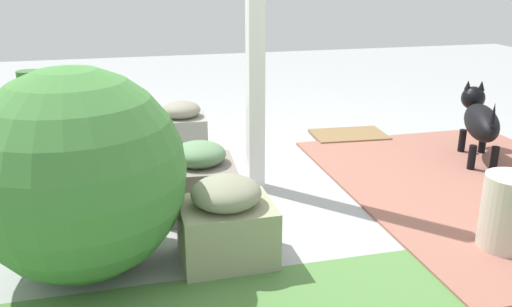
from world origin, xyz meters
The scene contains 13 objects.
ground_plane centered at (0.00, 0.00, 0.00)m, with size 12.00×12.00×0.00m, color #9D9F9E.
brick_path centered at (-1.08, 0.37, 0.01)m, with size 1.80×2.40×0.02m, color #965E4F.
porch_pillar centered at (0.37, -0.04, 1.10)m, with size 0.10×0.10×2.20m, color white.
stone_planter_nearest centered at (0.76, -0.84, 0.20)m, with size 0.40×0.38×0.42m.
stone_planter_mid centered at (0.78, 0.27, 0.20)m, with size 0.44×0.45×0.44m.
stone_planter_far centered at (0.73, 0.85, 0.20)m, with size 0.46×0.38×0.44m.
round_shrub centered at (1.41, 0.79, 0.50)m, with size 0.99×0.99×0.99m, color #43803B.
terracotta_pot_tall centered at (1.74, -0.33, 0.28)m, with size 0.26×0.26×0.79m.
terracotta_pot_spiky centered at (1.93, -0.82, 0.29)m, with size 0.31×0.31×0.61m.
terracotta_pot_broad centered at (1.41, -0.72, 0.28)m, with size 0.39×0.39×0.45m.
dog centered at (-1.38, -0.14, 0.32)m, with size 0.49×0.78×0.55m.
ceramic_urn centered at (-0.68, 1.11, 0.20)m, with size 0.28×0.28×0.41m, color beige.
doormat centered at (-0.70, -0.93, 0.01)m, with size 0.63×0.40×0.03m, color olive.
Camera 1 is at (1.18, 3.19, 1.38)m, focal length 37.59 mm.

